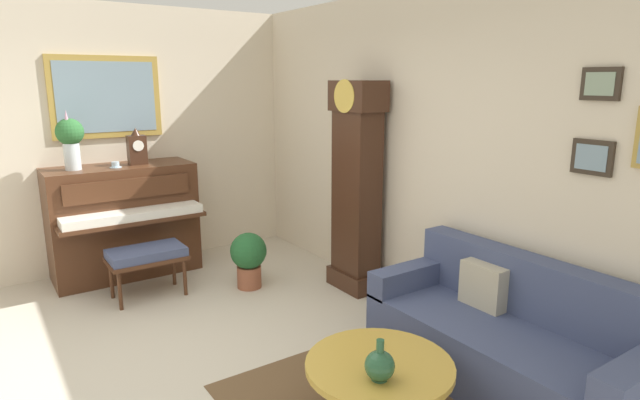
# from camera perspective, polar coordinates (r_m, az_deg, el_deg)

# --- Properties ---
(ground_plane) EXTENTS (6.40, 6.00, 0.10)m
(ground_plane) POSITION_cam_1_polar(r_m,az_deg,el_deg) (3.98, -16.89, -19.03)
(ground_plane) COLOR beige
(wall_left) EXTENTS (0.13, 4.90, 2.80)m
(wall_left) POSITION_cam_1_polar(r_m,az_deg,el_deg) (5.98, -25.35, 5.86)
(wall_left) COLOR beige
(wall_left) RESTS_ON ground_plane
(wall_back) EXTENTS (5.30, 0.13, 2.80)m
(wall_back) POSITION_cam_1_polar(r_m,az_deg,el_deg) (4.68, 11.12, 5.12)
(wall_back) COLOR beige
(wall_back) RESTS_ON ground_plane
(piano) EXTENTS (0.87, 1.44, 1.17)m
(piano) POSITION_cam_1_polar(r_m,az_deg,el_deg) (5.83, -20.61, -2.09)
(piano) COLOR #4C2B19
(piano) RESTS_ON ground_plane
(piano_bench) EXTENTS (0.42, 0.70, 0.48)m
(piano_bench) POSITION_cam_1_polar(r_m,az_deg,el_deg) (5.20, -18.41, -5.83)
(piano_bench) COLOR #4C2B19
(piano_bench) RESTS_ON ground_plane
(grandfather_clock) EXTENTS (0.52, 0.34, 2.03)m
(grandfather_clock) POSITION_cam_1_polar(r_m,az_deg,el_deg) (5.02, 4.00, 0.78)
(grandfather_clock) COLOR #3D2316
(grandfather_clock) RESTS_ON ground_plane
(couch) EXTENTS (1.90, 0.80, 0.84)m
(couch) POSITION_cam_1_polar(r_m,az_deg,el_deg) (3.86, 19.84, -14.12)
(couch) COLOR #424C70
(couch) RESTS_ON ground_plane
(coffee_table) EXTENTS (0.88, 0.88, 0.40)m
(coffee_table) POSITION_cam_1_polar(r_m,az_deg,el_deg) (3.25, 6.51, -17.68)
(coffee_table) COLOR gold
(coffee_table) RESTS_ON ground_plane
(mantel_clock) EXTENTS (0.13, 0.18, 0.38)m
(mantel_clock) POSITION_cam_1_polar(r_m,az_deg,el_deg) (5.73, -19.38, 5.39)
(mantel_clock) COLOR #3D2316
(mantel_clock) RESTS_ON piano
(flower_vase) EXTENTS (0.26, 0.26, 0.58)m
(flower_vase) POSITION_cam_1_polar(r_m,az_deg,el_deg) (5.59, -25.63, 6.16)
(flower_vase) COLOR silver
(flower_vase) RESTS_ON piano
(teacup) EXTENTS (0.12, 0.12, 0.06)m
(teacup) POSITION_cam_1_polar(r_m,az_deg,el_deg) (5.61, -21.44, 3.55)
(teacup) COLOR #ADC6D6
(teacup) RESTS_ON piano
(green_jug) EXTENTS (0.17, 0.17, 0.24)m
(green_jug) POSITION_cam_1_polar(r_m,az_deg,el_deg) (3.03, 6.54, -17.50)
(green_jug) COLOR #234C33
(green_jug) RESTS_ON coffee_table
(potted_plant) EXTENTS (0.36, 0.36, 0.56)m
(potted_plant) POSITION_cam_1_polar(r_m,az_deg,el_deg) (5.23, -7.81, -6.12)
(potted_plant) COLOR #935138
(potted_plant) RESTS_ON ground_plane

